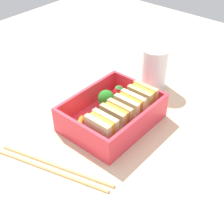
% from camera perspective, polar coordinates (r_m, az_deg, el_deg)
% --- Properties ---
extents(ground_plane, '(1.20, 1.20, 0.02)m').
position_cam_1_polar(ground_plane, '(0.60, 0.00, -2.76)').
color(ground_plane, beige).
extents(bento_tray, '(0.17, 0.13, 0.01)m').
position_cam_1_polar(bento_tray, '(0.59, 0.00, -1.60)').
color(bento_tray, '#E63546').
rests_on(bento_tray, ground_plane).
extents(bento_rim, '(0.17, 0.13, 0.04)m').
position_cam_1_polar(bento_rim, '(0.58, 0.00, 0.40)').
color(bento_rim, '#E63546').
rests_on(bento_rim, bento_tray).
extents(sandwich_left, '(0.03, 0.05, 0.05)m').
position_cam_1_polar(sandwich_left, '(0.60, 5.52, 2.42)').
color(sandwich_left, tan).
rests_on(sandwich_left, bento_tray).
extents(sandwich_center_left, '(0.03, 0.05, 0.05)m').
position_cam_1_polar(sandwich_center_left, '(0.57, 3.25, 0.70)').
color(sandwich_center_left, beige).
rests_on(sandwich_center_left, bento_tray).
extents(sandwich_center, '(0.03, 0.05, 0.05)m').
position_cam_1_polar(sandwich_center, '(0.55, 0.78, -1.17)').
color(sandwich_center, tan).
rests_on(sandwich_center, bento_tray).
extents(sandwich_center_right, '(0.03, 0.05, 0.05)m').
position_cam_1_polar(sandwich_center_right, '(0.53, -1.91, -3.21)').
color(sandwich_center_right, '#D3BE89').
rests_on(sandwich_center_right, bento_tray).
extents(strawberry_far_left, '(0.03, 0.03, 0.03)m').
position_cam_1_polar(strawberry_far_left, '(0.63, 1.27, 3.61)').
color(strawberry_far_left, red).
rests_on(strawberry_far_left, bento_tray).
extents(broccoli_floret, '(0.03, 0.03, 0.04)m').
position_cam_1_polar(broccoli_floret, '(0.60, -1.07, 2.48)').
color(broccoli_floret, '#8EC662').
rests_on(broccoli_floret, bento_tray).
extents(carrot_stick_left, '(0.05, 0.01, 0.01)m').
position_cam_1_polar(carrot_stick_left, '(0.59, -3.06, -0.66)').
color(carrot_stick_left, orange).
rests_on(carrot_stick_left, bento_tray).
extents(carrot_stick_far_left, '(0.04, 0.03, 0.01)m').
position_cam_1_polar(carrot_stick_far_left, '(0.57, -6.00, -2.32)').
color(carrot_stick_far_left, orange).
rests_on(carrot_stick_far_left, bento_tray).
extents(chopstick_pair, '(0.08, 0.21, 0.01)m').
position_cam_1_polar(chopstick_pair, '(0.52, -10.89, -9.74)').
color(chopstick_pair, tan).
rests_on(chopstick_pair, ground_plane).
extents(drinking_glass, '(0.06, 0.06, 0.09)m').
position_cam_1_polar(drinking_glass, '(0.68, 7.72, 7.99)').
color(drinking_glass, white).
rests_on(drinking_glass, ground_plane).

